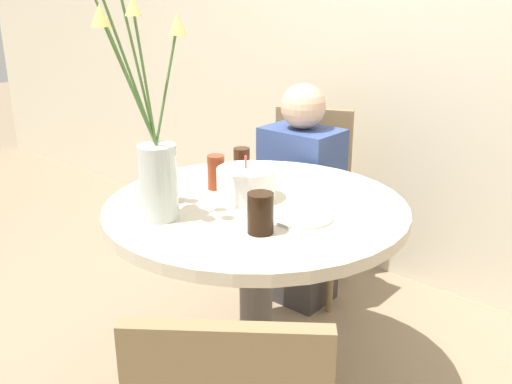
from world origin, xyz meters
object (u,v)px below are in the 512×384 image
birthday_cake (246,184)px  drink_glass_1 (166,187)px  drink_glass_0 (242,161)px  drink_glass_2 (260,213)px  person_woman (300,203)px  flower_vase (151,148)px  side_plate (302,217)px  drink_glass_3 (216,172)px  chair_far_back (308,192)px

birthday_cake → drink_glass_1: (-0.18, -0.20, -0.00)m
drink_glass_0 → drink_glass_2: size_ratio=0.82×
person_woman → flower_vase: bearing=-82.7°
drink_glass_2 → side_plate: bearing=80.1°
drink_glass_0 → person_woman: (-0.02, 0.43, -0.31)m
drink_glass_2 → person_woman: (-0.45, 0.83, -0.32)m
birthday_cake → side_plate: (0.26, -0.02, -0.05)m
side_plate → drink_glass_2: size_ratio=1.59×
person_woman → side_plate: bearing=-54.0°
side_plate → drink_glass_3: drink_glass_3 is taller
drink_glass_2 → flower_vase: bearing=-158.4°
birthday_cake → side_plate: birthday_cake is taller
drink_glass_0 → drink_glass_1: (0.02, -0.41, 0.00)m
chair_far_back → drink_glass_1: bearing=-107.3°
chair_far_back → drink_glass_3: size_ratio=7.10×
chair_far_back → person_woman: (0.06, -0.15, -0.00)m
flower_vase → drink_glass_0: 0.57m
birthday_cake → person_woman: (-0.22, 0.63, -0.31)m
birthday_cake → drink_glass_2: birthday_cake is taller
chair_far_back → side_plate: (0.54, -0.80, 0.26)m
drink_glass_3 → chair_far_back: bearing=99.9°
person_woman → drink_glass_3: bearing=-83.5°
drink_glass_0 → drink_glass_3: drink_glass_3 is taller
chair_far_back → drink_glass_1: chair_far_back is taller
drink_glass_3 → drink_glass_0: bearing=105.3°
drink_glass_0 → drink_glass_3: bearing=-74.7°
side_plate → drink_glass_0: bearing=153.4°
chair_far_back → drink_glass_1: (0.10, -0.98, 0.31)m
drink_glass_2 → drink_glass_3: size_ratio=0.99×
drink_glass_1 → drink_glass_2: bearing=1.3°
drink_glass_1 → drink_glass_2: (0.41, 0.01, 0.01)m
flower_vase → person_woman: flower_vase is taller
flower_vase → side_plate: size_ratio=3.85×
drink_glass_2 → birthday_cake: bearing=139.7°
flower_vase → drink_glass_0: bearing=101.3°
birthday_cake → person_woman: 0.74m
flower_vase → drink_glass_3: flower_vase is taller
birthday_cake → drink_glass_0: bearing=134.6°
drink_glass_1 → person_woman: size_ratio=0.10×
birthday_cake → drink_glass_0: size_ratio=1.99×
drink_glass_3 → side_plate: bearing=-4.4°
drink_glass_0 → drink_glass_1: drink_glass_1 is taller
chair_far_back → drink_glass_0: chair_far_back is taller
flower_vase → side_plate: 0.52m
flower_vase → drink_glass_3: (-0.05, 0.33, -0.17)m
drink_glass_0 → drink_glass_2: 0.59m
drink_glass_2 → person_woman: size_ratio=0.12×
birthday_cake → drink_glass_1: 0.27m
side_plate → drink_glass_3: size_ratio=1.57×
drink_glass_1 → drink_glass_3: 0.21m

